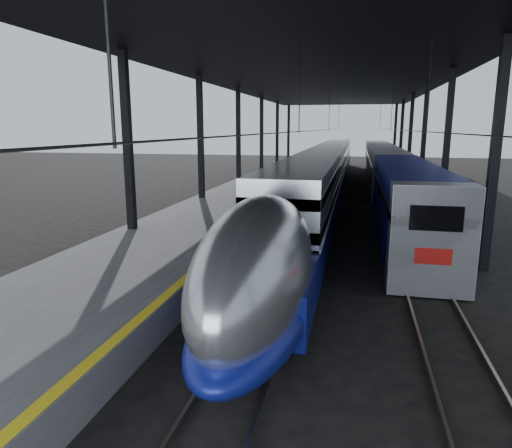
% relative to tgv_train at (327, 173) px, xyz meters
% --- Properties ---
extents(ground, '(160.00, 160.00, 0.00)m').
position_rel_tgv_train_xyz_m(ground, '(-2.00, -24.39, -1.89)').
color(ground, black).
rests_on(ground, ground).
extents(platform, '(6.00, 80.00, 1.00)m').
position_rel_tgv_train_xyz_m(platform, '(-5.50, -4.39, -1.39)').
color(platform, '#4C4C4F').
rests_on(platform, ground).
extents(yellow_strip, '(0.30, 80.00, 0.01)m').
position_rel_tgv_train_xyz_m(yellow_strip, '(-2.70, -4.39, -0.89)').
color(yellow_strip, yellow).
rests_on(yellow_strip, platform).
extents(rails, '(6.52, 80.00, 0.16)m').
position_rel_tgv_train_xyz_m(rails, '(2.50, -4.39, -1.81)').
color(rails, slate).
rests_on(rails, ground).
extents(canopy, '(18.00, 75.00, 9.47)m').
position_rel_tgv_train_xyz_m(canopy, '(-0.10, -4.39, 7.22)').
color(canopy, black).
rests_on(canopy, ground).
extents(tgv_train, '(2.83, 65.20, 4.05)m').
position_rel_tgv_train_xyz_m(tgv_train, '(0.00, 0.00, 0.00)').
color(tgv_train, '#ADAFB4').
rests_on(tgv_train, ground).
extents(second_train, '(2.79, 56.05, 3.84)m').
position_rel_tgv_train_xyz_m(second_train, '(5.00, 3.98, 0.05)').
color(second_train, navy).
rests_on(second_train, ground).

